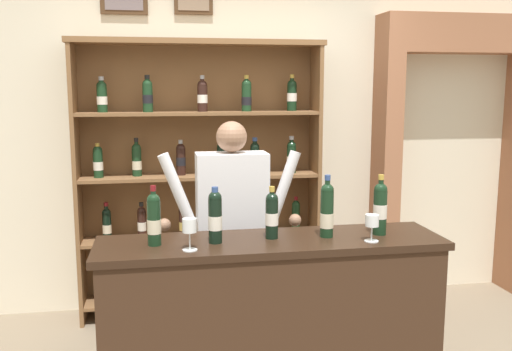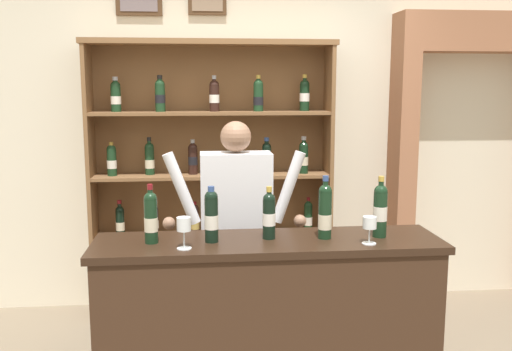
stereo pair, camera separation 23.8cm
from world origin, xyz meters
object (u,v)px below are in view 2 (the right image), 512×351
at_px(shopkeeper, 236,216).
at_px(tasting_bottle_chianti, 211,215).
at_px(tasting_bottle_vin_santo, 151,217).
at_px(tasting_bottle_super_tuscan, 325,211).
at_px(wine_glass_spare, 370,224).
at_px(tasting_bottle_bianco, 269,215).
at_px(tasting_counter, 268,326).
at_px(wine_glass_left, 184,226).
at_px(wine_shelf, 212,175).
at_px(tasting_bottle_prosecco, 380,209).

xyz_separation_m(shopkeeper, tasting_bottle_chianti, (-0.17, -0.59, 0.15)).
relative_size(shopkeeper, tasting_bottle_vin_santo, 5.05).
height_order(tasting_bottle_super_tuscan, wine_glass_spare, tasting_bottle_super_tuscan).
distance_m(tasting_bottle_chianti, tasting_bottle_bianco, 0.31).
bearing_deg(tasting_counter, tasting_bottle_vin_santo, -179.93).
relative_size(shopkeeper, tasting_bottle_super_tuscan, 4.62).
xyz_separation_m(wine_glass_spare, wine_glass_left, (-0.95, 0.00, 0.01)).
distance_m(tasting_counter, tasting_bottle_bianco, 0.62).
bearing_deg(tasting_bottle_chianti, tasting_bottle_vin_santo, 178.45).
distance_m(tasting_bottle_bianco, wine_glass_spare, 0.53).
xyz_separation_m(wine_shelf, tasting_counter, (0.27, -1.47, -0.61)).
bearing_deg(tasting_bottle_super_tuscan, wine_shelf, 111.22).
xyz_separation_m(shopkeeper, wine_glass_spare, (0.64, -0.71, 0.11)).
bearing_deg(tasting_bottle_vin_santo, tasting_counter, 0.07).
height_order(tasting_counter, shopkeeper, shopkeeper).
distance_m(wine_shelf, tasting_counter, 1.61).
xyz_separation_m(wine_shelf, tasting_bottle_bianco, (0.27, -1.44, 0.01)).
height_order(wine_shelf, tasting_bottle_prosecco, wine_shelf).
xyz_separation_m(tasting_bottle_vin_santo, tasting_bottle_super_tuscan, (0.92, -0.00, 0.01)).
bearing_deg(tasting_counter, tasting_bottle_super_tuscan, -0.52).
bearing_deg(tasting_counter, shopkeeper, 102.89).
distance_m(tasting_bottle_vin_santo, tasting_bottle_prosecco, 1.22).
height_order(tasting_bottle_super_tuscan, tasting_bottle_prosecco, tasting_bottle_super_tuscan).
distance_m(tasting_counter, tasting_bottle_super_tuscan, 0.71).
bearing_deg(tasting_bottle_bianco, shopkeeper, 104.08).
relative_size(tasting_bottle_super_tuscan, tasting_bottle_prosecco, 1.02).
bearing_deg(wine_glass_spare, wine_glass_left, 179.76).
height_order(tasting_bottle_bianco, wine_glass_left, tasting_bottle_bianco).
height_order(tasting_counter, wine_glass_left, wine_glass_left).
height_order(wine_shelf, tasting_counter, wine_shelf).
relative_size(wine_shelf, tasting_bottle_chianti, 7.17).
bearing_deg(tasting_bottle_bianco, tasting_bottle_super_tuscan, -5.34).
distance_m(shopkeeper, wine_glass_left, 0.78).
relative_size(tasting_bottle_chianti, tasting_bottle_prosecco, 0.89).
bearing_deg(tasting_bottle_super_tuscan, tasting_bottle_chianti, -179.39).
bearing_deg(tasting_bottle_bianco, wine_glass_left, -161.37).
distance_m(shopkeeper, tasting_bottle_super_tuscan, 0.75).
distance_m(shopkeeper, tasting_bottle_prosecco, 0.96).
bearing_deg(tasting_bottle_chianti, tasting_bottle_bianco, 6.38).
height_order(tasting_bottle_vin_santo, tasting_bottle_prosecco, tasting_bottle_prosecco).
xyz_separation_m(tasting_bottle_chianti, wine_glass_spare, (0.81, -0.12, -0.04)).
xyz_separation_m(shopkeeper, tasting_bottle_super_tuscan, (0.44, -0.59, 0.15)).
bearing_deg(shopkeeper, tasting_bottle_prosecco, -38.10).
height_order(wine_shelf, wine_glass_left, wine_shelf).
distance_m(tasting_bottle_super_tuscan, wine_glass_spare, 0.25).
distance_m(tasting_bottle_vin_santo, tasting_bottle_bianco, 0.62).
bearing_deg(tasting_bottle_bianco, wine_shelf, 100.69).
relative_size(tasting_counter, tasting_bottle_prosecco, 5.57).
bearing_deg(tasting_bottle_super_tuscan, tasting_counter, 179.48).
distance_m(shopkeeper, tasting_bottle_chianti, 0.63).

